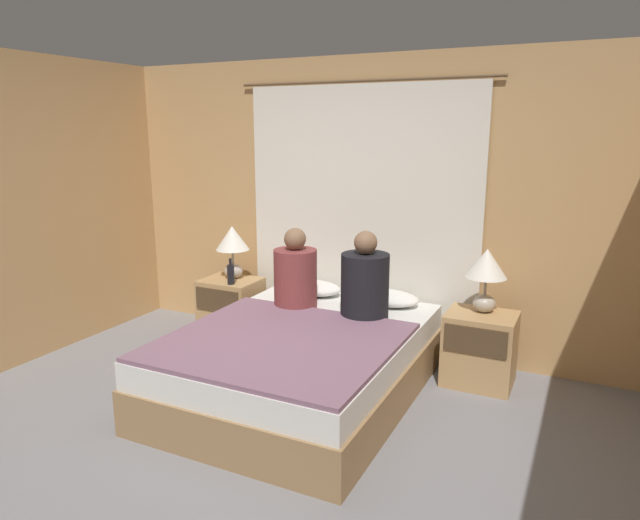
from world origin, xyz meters
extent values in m
plane|color=gray|center=(0.00, 0.00, 0.00)|extent=(16.00, 16.00, 0.00)
cube|color=tan|center=(0.00, 2.09, 1.25)|extent=(4.79, 0.06, 2.50)
cube|color=white|center=(0.00, 2.03, 1.13)|extent=(2.08, 0.03, 2.26)
cylinder|color=brown|center=(0.00, 2.03, 2.28)|extent=(2.28, 0.02, 0.02)
cube|color=#99754C|center=(0.00, 0.93, 0.15)|extent=(1.56, 2.09, 0.31)
cube|color=white|center=(0.00, 0.93, 0.40)|extent=(1.52, 2.05, 0.19)
cube|color=tan|center=(-1.13, 1.69, 0.28)|extent=(0.51, 0.42, 0.56)
cube|color=#4C3823|center=(-1.13, 1.47, 0.42)|extent=(0.45, 0.02, 0.20)
cube|color=tan|center=(1.13, 1.69, 0.28)|extent=(0.51, 0.42, 0.56)
cube|color=#4C3823|center=(1.13, 1.47, 0.42)|extent=(0.45, 0.02, 0.20)
ellipsoid|color=#B2A899|center=(-1.13, 1.74, 0.62)|extent=(0.17, 0.17, 0.13)
cylinder|color=#B2A893|center=(-1.13, 1.74, 0.76)|extent=(0.02, 0.02, 0.13)
cone|color=white|center=(-1.13, 1.74, 0.93)|extent=(0.31, 0.31, 0.22)
ellipsoid|color=#B2A899|center=(1.13, 1.74, 0.62)|extent=(0.17, 0.17, 0.13)
cylinder|color=#B2A893|center=(1.13, 1.74, 0.76)|extent=(0.02, 0.02, 0.13)
cone|color=white|center=(1.13, 1.74, 0.93)|extent=(0.31, 0.31, 0.22)
ellipsoid|color=white|center=(-0.34, 1.76, 0.56)|extent=(0.55, 0.34, 0.12)
ellipsoid|color=white|center=(0.34, 1.76, 0.56)|extent=(0.55, 0.34, 0.12)
cube|color=slate|center=(0.00, 0.64, 0.51)|extent=(1.50, 1.44, 0.03)
cylinder|color=brown|center=(-0.29, 1.39, 0.73)|extent=(0.35, 0.35, 0.47)
sphere|color=#846047|center=(-0.29, 1.39, 1.06)|extent=(0.17, 0.17, 0.17)
cylinder|color=black|center=(0.31, 1.39, 0.74)|extent=(0.36, 0.36, 0.50)
sphere|color=#846047|center=(0.31, 1.39, 1.08)|extent=(0.17, 0.17, 0.17)
cylinder|color=black|center=(-1.03, 1.56, 0.64)|extent=(0.06, 0.06, 0.17)
cylinder|color=black|center=(-1.03, 1.56, 0.76)|extent=(0.02, 0.02, 0.06)
camera|label=1|loc=(1.82, -2.49, 1.91)|focal=32.00mm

